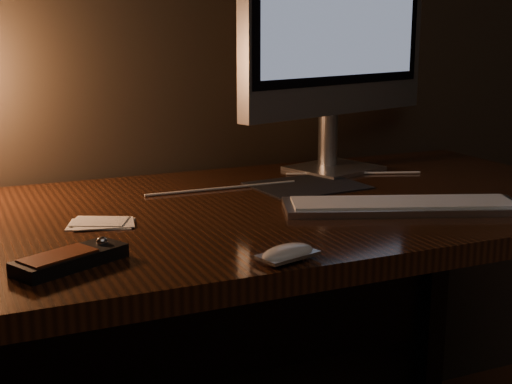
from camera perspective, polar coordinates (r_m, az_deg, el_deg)
name	(u,v)px	position (r m, az deg, el deg)	size (l,w,h in m)	color
desk	(224,260)	(1.49, -2.57, -5.42)	(1.60, 0.75, 0.75)	#33180B
monitor	(339,14)	(1.72, 6.67, 13.96)	(0.58, 0.23, 0.63)	silver
keyboard	(402,205)	(1.40, 11.63, -1.04)	(0.45, 0.13, 0.02)	silver
mousepad	(307,185)	(1.58, 4.12, 0.53)	(0.23, 0.19, 0.00)	black
mouse	(288,256)	(1.07, 2.55, -5.11)	(0.09, 0.05, 0.02)	white
media_remote	(70,259)	(1.08, -14.64, -5.18)	(0.18, 0.13, 0.03)	black
papers	(101,223)	(1.30, -12.30, -2.45)	(0.11, 0.08, 0.01)	white
cable	(294,181)	(1.61, 3.02, 0.85)	(0.01, 0.01, 0.67)	white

